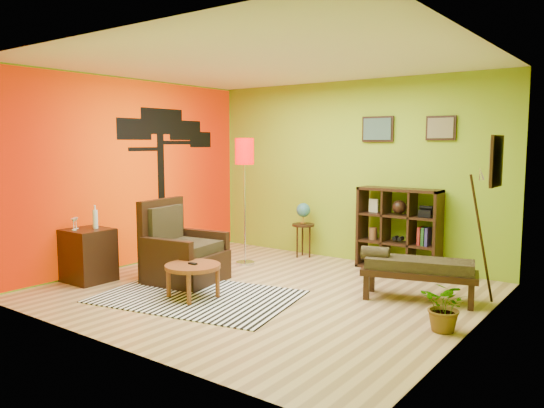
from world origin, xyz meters
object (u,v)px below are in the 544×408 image
Objects in this scene: globe_table at (303,216)px; cube_shelf at (399,230)px; bench at (416,268)px; coffee_table at (193,269)px; floor_lamp at (245,163)px; potted_plant at (446,312)px; side_cabinet at (88,255)px; armchair at (182,256)px.

globe_table is 1.63m from cube_shelf.
globe_table is at bearing 152.77° from bench.
globe_table is (-0.20, 2.71, 0.32)m from coffee_table.
cube_shelf is at bearing 26.00° from floor_lamp.
bench is 2.71× the size of potted_plant.
coffee_table is 0.55× the size of cube_shelf.
side_cabinet is 0.53× the size of floor_lamp.
bench reaches higher than coffee_table.
cube_shelf is (1.43, 2.76, 0.25)m from coffee_table.
globe_table is 1.72× the size of potted_plant.
cube_shelf reaches higher than potted_plant.
floor_lamp reaches higher than armchair.
floor_lamp reaches higher than coffee_table.
globe_table is (0.43, 0.96, -0.88)m from floor_lamp.
floor_lamp is 1.37m from globe_table.
coffee_table is at bearing -117.39° from cube_shelf.
potted_plant is (4.50, 0.93, -0.16)m from side_cabinet.
floor_lamp is (1.06, 2.03, 1.19)m from side_cabinet.
cube_shelf is 2.55m from potted_plant.
armchair is 3.51m from potted_plant.
armchair is at bearing 145.09° from coffee_table.
side_cabinet is 0.85× the size of cube_shelf.
coffee_table is 0.75× the size of globe_table.
armchair is at bearing -102.43° from globe_table.
armchair is 1.76m from floor_lamp.
cube_shelf is 2.34× the size of potted_plant.
bench is at bearing 24.57° from side_cabinet.
armchair is at bearing -92.60° from floor_lamp.
bench is (2.86, 1.01, 0.06)m from armchair.
coffee_table is 2.74m from globe_table.
armchair is 2.13× the size of potted_plant.
floor_lamp is at bearing -154.00° from cube_shelf.
cube_shelf is at bearing 1.60° from globe_table.
side_cabinet is 4.35m from cube_shelf.
armchair is 0.79× the size of bench.
armchair is 1.24× the size of globe_table.
coffee_table is 0.61× the size of armchair.
floor_lamp reaches higher than cube_shelf.
floor_lamp is 2.17× the size of globe_table.
bench is at bearing 34.42° from coffee_table.
globe_table reaches higher than coffee_table.
cube_shelf is at bearing 62.61° from coffee_table.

